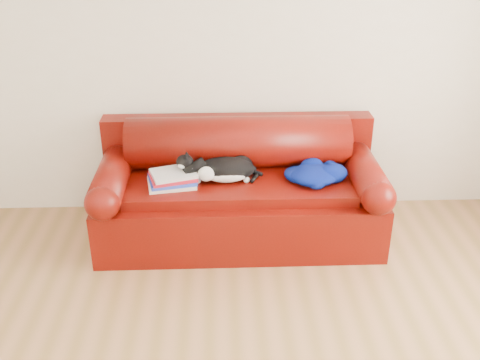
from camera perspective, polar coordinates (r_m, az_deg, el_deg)
The scene contains 6 objects.
room_shell at distance 2.37m, azimuth 2.71°, elevation 9.94°, with size 4.52×4.02×2.61m.
sofa_base at distance 4.29m, azimuth -0.08°, elevation -2.90°, with size 2.10×0.90×0.50m.
sofa_back at distance 4.37m, azimuth -0.20°, elevation 2.14°, with size 2.10×1.01×0.88m.
book_stack at distance 4.08m, azimuth -6.87°, elevation 0.16°, with size 0.37×0.32×0.10m.
cat at distance 4.09m, azimuth -1.49°, elevation 1.01°, with size 0.61×0.37×0.22m.
blanket at distance 4.14m, azimuth 7.66°, elevation 0.69°, with size 0.52×0.43×0.14m.
Camera 1 is at (-0.08, -2.25, 2.34)m, focal length 42.00 mm.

